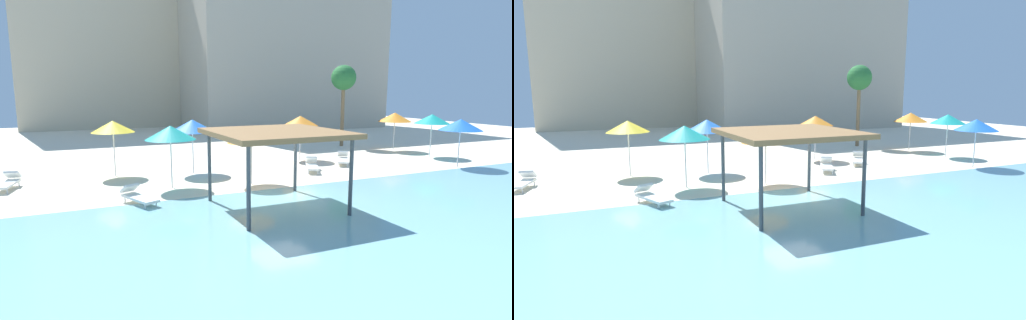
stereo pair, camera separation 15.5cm
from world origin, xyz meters
TOP-DOWN VIEW (x-y plane):
  - ground_plane at (0.00, 0.00)m, footprint 80.00×80.00m
  - lagoon_water at (0.00, -5.25)m, footprint 44.00×13.50m
  - shade_pavilion at (-0.90, -1.15)m, footprint 4.55×4.55m
  - beach_umbrella_orange_0 at (13.57, 8.46)m, footprint 2.33×2.33m
  - beach_umbrella_blue_1 at (-1.86, 6.53)m, footprint 2.35×2.35m
  - beach_umbrella_yellow_2 at (-5.70, 7.52)m, footprint 2.15×2.15m
  - beach_umbrella_orange_3 at (-0.09, 2.88)m, footprint 2.28×2.28m
  - beach_umbrella_orange_4 at (5.41, 7.85)m, footprint 2.20×2.20m
  - beach_umbrella_teal_5 at (13.86, 5.38)m, footprint 2.23×2.23m
  - beach_umbrella_blue_6 at (12.29, 1.91)m, footprint 2.32×2.32m
  - beach_umbrella_teal_7 at (-3.64, 3.76)m, footprint 2.26×2.26m
  - lounge_chair_0 at (6.92, 5.42)m, footprint 1.57×1.90m
  - lounge_chair_1 at (-10.35, 6.46)m, footprint 1.00×1.98m
  - lounge_chair_2 at (-5.48, 1.59)m, footprint 1.28×1.98m
  - lounge_chair_4 at (4.16, 4.39)m, footprint 1.42×1.96m
  - palm_tree_0 at (11.62, 12.03)m, footprint 1.90×1.90m
  - hotel_block_0 at (-2.07, 37.97)m, footprint 20.85×8.10m
  - hotel_block_1 at (15.20, 28.61)m, footprint 21.58×10.61m

SIDE VIEW (x-z plane):
  - ground_plane at x=0.00m, z-range 0.00..0.00m
  - lagoon_water at x=0.00m, z-range 0.00..0.04m
  - lounge_chair_0 at x=6.92m, z-range -0.04..0.70m
  - lounge_chair_1 at x=-10.35m, z-range -0.04..0.70m
  - lounge_chair_2 at x=-5.48m, z-range -0.04..0.70m
  - lounge_chair_4 at x=4.16m, z-range -0.04..0.70m
  - beach_umbrella_orange_3 at x=-0.09m, z-range 0.97..3.55m
  - beach_umbrella_orange_0 at x=13.57m, z-range 1.04..3.78m
  - beach_umbrella_blue_6 at x=12.29m, z-range 1.05..3.80m
  - beach_umbrella_orange_4 at x=5.41m, z-range 1.07..3.83m
  - beach_umbrella_teal_5 at x=13.86m, z-range 1.08..3.86m
  - beach_umbrella_teal_7 at x=-3.64m, z-range 1.09..3.89m
  - beach_umbrella_blue_1 at x=-1.86m, z-range 1.09..3.93m
  - beach_umbrella_yellow_2 at x=-5.70m, z-range 1.12..3.95m
  - shade_pavilion at x=-0.90m, z-range 1.29..4.21m
  - palm_tree_0 at x=11.62m, z-range 2.00..8.20m
  - hotel_block_1 at x=15.20m, z-range 0.00..19.56m
  - hotel_block_0 at x=-2.07m, z-range 0.00..21.86m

